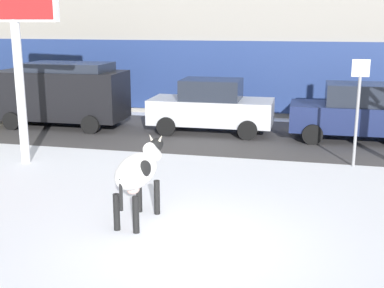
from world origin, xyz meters
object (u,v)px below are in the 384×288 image
at_px(street_sign, 358,104).
at_px(car_navy_sedan, 357,113).
at_px(car_black_van, 62,93).
at_px(car_silver_sedan, 211,106).
at_px(cow_holstein, 139,171).

bearing_deg(street_sign, car_navy_sedan, 85.07).
relative_size(car_black_van, street_sign, 1.64).
xyz_separation_m(car_black_van, car_navy_sedan, (10.22, 0.14, -0.33)).
distance_m(car_black_van, street_sign, 10.41).
distance_m(car_black_van, car_silver_sedan, 5.46).
relative_size(car_black_van, car_navy_sedan, 1.10).
xyz_separation_m(car_silver_sedan, car_navy_sedan, (4.78, -0.11, 0.00)).
bearing_deg(car_silver_sedan, car_black_van, -177.41).
height_order(cow_holstein, car_navy_sedan, car_navy_sedan).
height_order(cow_holstein, car_silver_sedan, car_silver_sedan).
xyz_separation_m(car_black_van, car_silver_sedan, (5.44, 0.25, -0.33)).
relative_size(cow_holstein, car_silver_sedan, 0.46).
bearing_deg(car_black_van, cow_holstein, -54.44).
relative_size(car_navy_sedan, street_sign, 1.50).
relative_size(cow_holstein, car_navy_sedan, 0.46).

